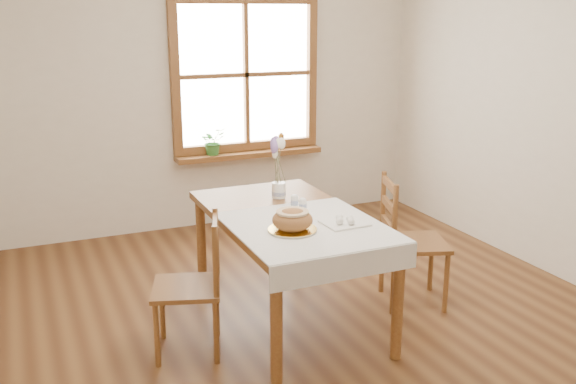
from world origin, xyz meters
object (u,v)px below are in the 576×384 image
Objects in this scene: bread_plate at (292,230)px; chair_left at (186,286)px; dining_table at (288,226)px; flower_vase at (279,191)px; chair_right at (415,241)px.

chair_left is at bearing 161.88° from bread_plate.
dining_table is 0.39m from flower_vase.
bread_plate is at bearing -109.36° from dining_table.
chair_left is 1.67m from chair_right.
chair_left is at bearing 110.82° from chair_right.
dining_table is 0.39m from bread_plate.
bread_plate is at bearing -106.24° from flower_vase.
dining_table is 0.79m from chair_left.
bread_plate is at bearing 89.61° from chair_left.
chair_right is at bearing -28.76° from flower_vase.
flower_vase reaches higher than dining_table.
bread_plate is 0.74m from flower_vase.
flower_vase is (0.21, 0.71, 0.04)m from bread_plate.
flower_vase reaches higher than bread_plate.
chair_left is 0.93× the size of chair_right.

